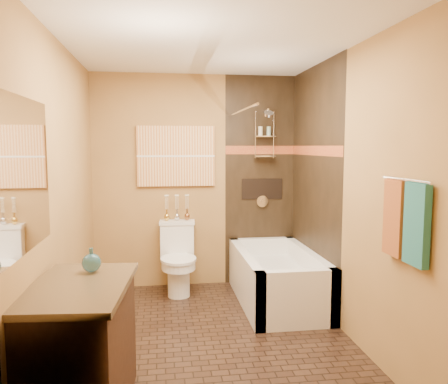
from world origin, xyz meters
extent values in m
plane|color=black|center=(0.00, 0.00, 0.00)|extent=(3.00, 3.00, 0.00)
cube|color=#AD7E43|center=(-1.20, 0.00, 1.25)|extent=(0.02, 3.00, 2.50)
cube|color=#AD7E43|center=(1.20, 0.00, 1.25)|extent=(0.02, 3.00, 2.50)
cube|color=#AD7E43|center=(0.00, 1.50, 1.25)|extent=(2.40, 0.02, 2.50)
cube|color=#AD7E43|center=(0.00, -1.50, 1.25)|extent=(2.40, 0.02, 2.50)
plane|color=silver|center=(0.00, 0.00, 2.50)|extent=(3.00, 3.00, 0.00)
cube|color=black|center=(0.78, 1.49, 1.25)|extent=(0.85, 0.01, 2.50)
cube|color=black|center=(1.19, 0.75, 1.25)|extent=(0.01, 1.50, 2.50)
cube|color=maroon|center=(0.78, 1.48, 1.62)|extent=(0.85, 0.01, 0.10)
cube|color=maroon|center=(1.18, 0.75, 1.62)|extent=(0.01, 1.50, 0.10)
cube|color=black|center=(0.80, 1.48, 1.15)|extent=(0.50, 0.01, 0.25)
cylinder|color=silver|center=(0.80, 1.35, 2.08)|extent=(0.02, 0.26, 0.02)
cylinder|color=silver|center=(0.80, 1.20, 2.03)|extent=(0.11, 0.11, 0.09)
cylinder|color=silver|center=(0.80, 1.47, 1.00)|extent=(0.14, 0.02, 0.14)
cylinder|color=silver|center=(0.40, 0.75, 2.02)|extent=(0.03, 1.55, 0.03)
cylinder|color=silver|center=(1.15, -1.05, 1.45)|extent=(0.02, 0.55, 0.02)
cube|color=#1D6159|center=(1.16, -1.18, 1.18)|extent=(0.05, 0.22, 0.52)
cube|color=brown|center=(1.16, -0.92, 1.18)|extent=(0.05, 0.22, 0.52)
cube|color=#CB6D2F|center=(-0.23, 1.48, 1.55)|extent=(0.90, 0.04, 0.70)
cube|color=white|center=(-1.19, -1.00, 1.50)|extent=(0.01, 1.00, 0.90)
cube|color=white|center=(0.80, 0.05, 0.28)|extent=(0.80, 0.10, 0.55)
cube|color=white|center=(0.80, 1.45, 0.28)|extent=(0.80, 0.10, 0.55)
cube|color=white|center=(0.45, 0.75, 0.28)|extent=(0.10, 1.50, 0.55)
cube|color=white|center=(1.15, 0.75, 0.28)|extent=(0.10, 1.50, 0.55)
cube|color=white|center=(0.80, 0.75, 0.17)|extent=(0.64, 1.34, 0.35)
cube|color=white|center=(-0.23, 1.39, 0.57)|extent=(0.40, 0.20, 0.39)
cube|color=white|center=(-0.23, 1.39, 0.78)|extent=(0.42, 0.22, 0.04)
cylinder|color=white|center=(-0.23, 1.09, 0.19)|extent=(0.24, 0.24, 0.39)
cylinder|color=white|center=(-0.23, 1.09, 0.37)|extent=(0.38, 0.38, 0.10)
cylinder|color=white|center=(-0.23, 1.09, 0.42)|extent=(0.40, 0.40, 0.03)
cube|color=black|center=(-0.92, -1.00, 0.40)|extent=(0.63, 0.94, 0.80)
cube|color=black|center=(-0.91, -1.00, 0.82)|extent=(0.66, 0.99, 0.04)
camera|label=1|loc=(-0.41, -3.66, 1.67)|focal=35.00mm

